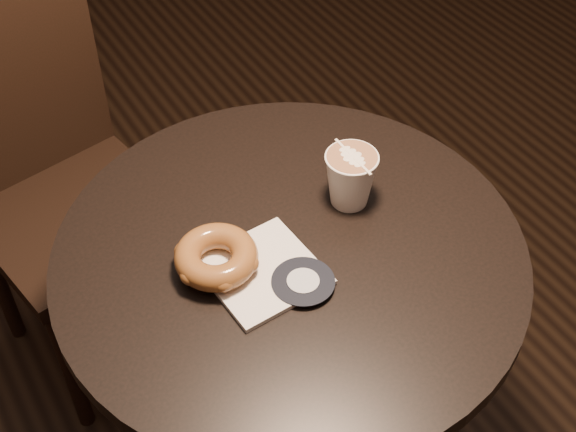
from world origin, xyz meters
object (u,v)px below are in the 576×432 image
Objects in this scene: cafe_table at (290,330)px; doughnut at (216,257)px; chair at (46,157)px; latte_cup at (350,179)px; pastry_bag at (263,272)px.

cafe_table is 6.27× the size of doughnut.
chair is at bearing 107.03° from cafe_table.
latte_cup is (0.13, 0.04, 0.24)m from cafe_table.
latte_cup is at bearing 16.79° from cafe_table.
cafe_table is at bearing -10.39° from doughnut.
latte_cup reaches higher than doughnut.
cafe_table is 0.21m from pastry_bag.
latte_cup is (0.33, -0.60, 0.26)m from chair.
doughnut reaches higher than pastry_bag.
chair is at bearing 118.61° from latte_cup.
pastry_bag is 1.26× the size of doughnut.
cafe_table is at bearing -82.94° from chair.
chair reaches higher than doughnut.
doughnut reaches higher than cafe_table.
pastry_bag is (-0.06, -0.02, 0.20)m from cafe_table.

